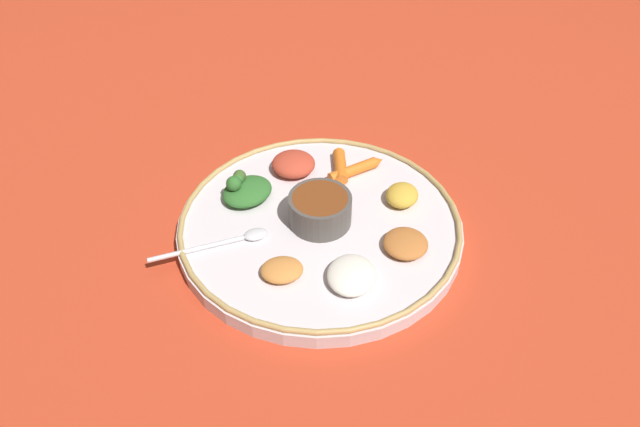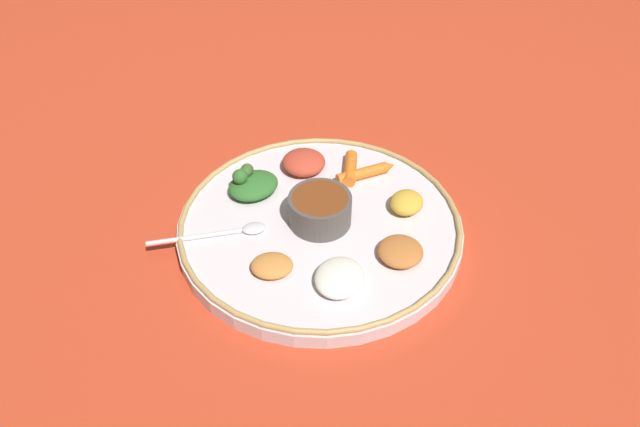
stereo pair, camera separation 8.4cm
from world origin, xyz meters
The scene contains 13 objects.
ground_plane centered at (0.00, 0.00, 0.00)m, with size 2.40×2.40×0.00m, color #B7381E.
platter centered at (0.00, 0.00, 0.01)m, with size 0.41×0.41×0.02m, color silver.
platter_rim centered at (0.00, 0.00, 0.02)m, with size 0.41×0.41×0.01m, color tan.
center_bowl centered at (0.00, 0.00, 0.05)m, with size 0.09×0.09×0.04m.
spoon centered at (0.11, 0.07, 0.03)m, with size 0.15×0.10×0.01m.
greens_pile centered at (0.12, -0.03, 0.04)m, with size 0.10×0.10×0.04m.
carrot_near_spoon centered at (-0.03, -0.12, 0.03)m, with size 0.08×0.08×0.02m.
carrot_outer centered at (0.00, -0.13, 0.03)m, with size 0.04×0.09×0.02m.
mound_rice_white centered at (-0.06, 0.10, 0.03)m, with size 0.07×0.06×0.02m, color silver.
mound_squash centered at (0.03, 0.11, 0.03)m, with size 0.06×0.05×0.02m, color #C67A38.
mound_chickpea centered at (-0.13, 0.03, 0.03)m, with size 0.06×0.06×0.02m, color #B2662D.
mound_berbere_red centered at (0.07, -0.11, 0.04)m, with size 0.07×0.07×0.03m, color #B73D28.
mound_lentil_yellow centered at (-0.11, -0.07, 0.03)m, with size 0.05×0.05×0.03m, color gold.
Camera 1 is at (-0.14, 0.61, 0.60)m, focal length 33.01 mm.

